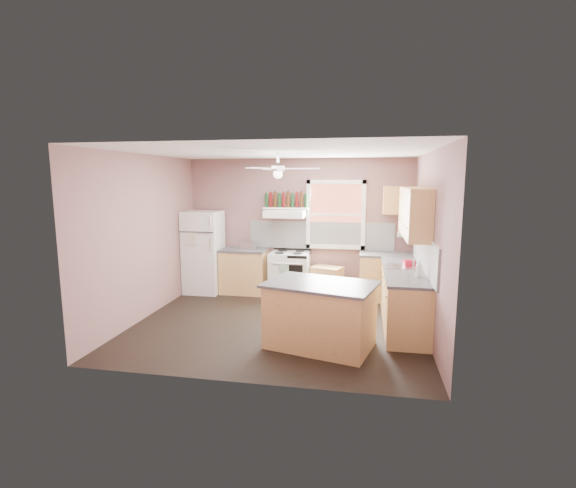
% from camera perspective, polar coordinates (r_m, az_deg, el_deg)
% --- Properties ---
extents(floor, '(4.50, 4.50, 0.00)m').
position_cam_1_polar(floor, '(6.81, -1.31, -10.81)').
color(floor, black).
rests_on(floor, ground).
extents(ceiling, '(4.50, 4.50, 0.00)m').
position_cam_1_polar(ceiling, '(6.43, -1.40, 12.49)').
color(ceiling, white).
rests_on(ceiling, ground).
extents(wall_back, '(4.50, 0.05, 2.70)m').
position_cam_1_polar(wall_back, '(8.46, 1.46, 2.47)').
color(wall_back, '#7D5755').
rests_on(wall_back, ground).
extents(wall_right, '(0.05, 4.00, 2.70)m').
position_cam_1_polar(wall_right, '(6.42, 18.94, -0.07)').
color(wall_right, '#7D5755').
rests_on(wall_right, ground).
extents(wall_left, '(0.05, 4.00, 2.70)m').
position_cam_1_polar(wall_left, '(7.29, -19.13, 0.94)').
color(wall_left, '#7D5755').
rests_on(wall_left, ground).
extents(backsplash_back, '(2.90, 0.03, 0.55)m').
position_cam_1_polar(backsplash_back, '(8.38, 4.45, 1.18)').
color(backsplash_back, white).
rests_on(backsplash_back, wall_back).
extents(backsplash_right, '(0.03, 2.60, 0.55)m').
position_cam_1_polar(backsplash_right, '(6.74, 18.16, -1.14)').
color(backsplash_right, white).
rests_on(backsplash_right, wall_right).
extents(window_view, '(1.00, 0.02, 1.20)m').
position_cam_1_polar(window_view, '(8.31, 6.55, 4.03)').
color(window_view, brown).
rests_on(window_view, wall_back).
extents(window_frame, '(1.16, 0.07, 1.36)m').
position_cam_1_polar(window_frame, '(8.28, 6.53, 4.01)').
color(window_frame, white).
rests_on(window_frame, wall_back).
extents(refrigerator, '(0.71, 0.69, 1.65)m').
position_cam_1_polar(refrigerator, '(8.63, -11.47, -1.08)').
color(refrigerator, white).
rests_on(refrigerator, floor).
extents(base_cabinet_left, '(0.90, 0.60, 0.86)m').
position_cam_1_polar(base_cabinet_left, '(8.53, -5.97, -3.79)').
color(base_cabinet_left, tan).
rests_on(base_cabinet_left, floor).
extents(counter_left, '(0.92, 0.62, 0.04)m').
position_cam_1_polar(counter_left, '(8.44, -6.02, -0.81)').
color(counter_left, '#3E3E40').
rests_on(counter_left, base_cabinet_left).
extents(toaster, '(0.30, 0.20, 0.18)m').
position_cam_1_polar(toaster, '(8.37, -5.50, -0.12)').
color(toaster, silver).
rests_on(toaster, counter_left).
extents(stove, '(0.77, 0.65, 0.86)m').
position_cam_1_polar(stove, '(8.32, 0.26, -4.07)').
color(stove, white).
rests_on(stove, floor).
extents(range_hood, '(0.78, 0.50, 0.14)m').
position_cam_1_polar(range_hood, '(8.20, -0.43, 4.16)').
color(range_hood, white).
rests_on(range_hood, wall_back).
extents(bottle_shelf, '(0.90, 0.26, 0.03)m').
position_cam_1_polar(bottle_shelf, '(8.31, -0.27, 4.92)').
color(bottle_shelf, white).
rests_on(bottle_shelf, range_hood).
extents(cart, '(0.67, 0.56, 0.57)m').
position_cam_1_polar(cart, '(8.24, 5.33, -5.26)').
color(cart, tan).
rests_on(cart, floor).
extents(base_cabinet_corner, '(1.00, 0.60, 0.86)m').
position_cam_1_polar(base_cabinet_corner, '(8.21, 13.27, -4.50)').
color(base_cabinet_corner, tan).
rests_on(base_cabinet_corner, floor).
extents(base_cabinet_right, '(0.60, 2.20, 0.86)m').
position_cam_1_polar(base_cabinet_right, '(6.87, 15.49, -7.21)').
color(base_cabinet_right, tan).
rests_on(base_cabinet_right, floor).
extents(counter_corner, '(1.02, 0.62, 0.04)m').
position_cam_1_polar(counter_corner, '(8.11, 13.38, -1.40)').
color(counter_corner, '#3E3E40').
rests_on(counter_corner, base_cabinet_corner).
extents(counter_right, '(0.62, 2.22, 0.04)m').
position_cam_1_polar(counter_right, '(6.76, 15.56, -3.54)').
color(counter_right, '#3E3E40').
rests_on(counter_right, base_cabinet_right).
extents(sink, '(0.55, 0.45, 0.03)m').
position_cam_1_polar(sink, '(6.95, 15.42, -3.07)').
color(sink, silver).
rests_on(sink, counter_right).
extents(faucet, '(0.03, 0.03, 0.14)m').
position_cam_1_polar(faucet, '(6.95, 16.76, -2.49)').
color(faucet, silver).
rests_on(faucet, sink).
extents(upper_cabinet_right, '(0.33, 1.80, 0.76)m').
position_cam_1_polar(upper_cabinet_right, '(6.84, 16.90, 4.18)').
color(upper_cabinet_right, tan).
rests_on(upper_cabinet_right, wall_right).
extents(upper_cabinet_corner, '(0.60, 0.33, 0.52)m').
position_cam_1_polar(upper_cabinet_corner, '(8.14, 15.00, 5.80)').
color(upper_cabinet_corner, tan).
rests_on(upper_cabinet_corner, wall_back).
extents(paper_towel, '(0.26, 0.12, 0.12)m').
position_cam_1_polar(paper_towel, '(8.24, 15.64, 1.27)').
color(paper_towel, white).
rests_on(paper_towel, wall_back).
extents(island, '(1.55, 1.18, 0.86)m').
position_cam_1_polar(island, '(5.83, 4.41, -9.81)').
color(island, tan).
rests_on(island, floor).
extents(island_top, '(1.64, 1.28, 0.04)m').
position_cam_1_polar(island_top, '(5.70, 4.47, -5.52)').
color(island_top, '#3E3E40').
rests_on(island_top, island).
extents(ceiling_fan_hub, '(0.20, 0.20, 0.08)m').
position_cam_1_polar(ceiling_fan_hub, '(6.42, -1.39, 10.26)').
color(ceiling_fan_hub, white).
rests_on(ceiling_fan_hub, ceiling).
extents(soap_bottle, '(0.13, 0.13, 0.25)m').
position_cam_1_polar(soap_bottle, '(6.27, 17.49, -3.23)').
color(soap_bottle, silver).
rests_on(soap_bottle, counter_right).
extents(red_caddy, '(0.21, 0.17, 0.10)m').
position_cam_1_polar(red_caddy, '(7.00, 16.22, -2.56)').
color(red_caddy, '#B20F24').
rests_on(red_caddy, counter_right).
extents(wine_bottles, '(0.86, 0.06, 0.31)m').
position_cam_1_polar(wine_bottles, '(8.30, -0.26, 6.01)').
color(wine_bottles, '#143819').
rests_on(wine_bottles, bottle_shelf).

